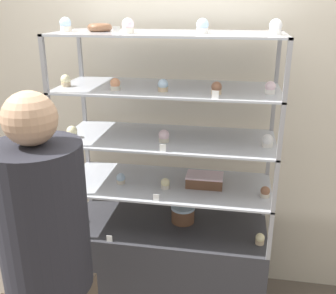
{
  "coord_description": "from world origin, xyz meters",
  "views": [
    {
      "loc": [
        0.4,
        -2.28,
        2.06
      ],
      "look_at": [
        0.0,
        0.0,
        1.21
      ],
      "focal_mm": 42.0,
      "sensor_mm": 36.0,
      "label": 1
    }
  ],
  "objects": [
    {
      "name": "display_riser_middle",
      "position": [
        0.0,
        0.0,
        1.25
      ],
      "size": [
        1.31,
        0.54,
        0.32
      ],
      "color": "#99999E",
      "rests_on": "display_riser_lower"
    },
    {
      "name": "cupcake_1",
      "position": [
        0.6,
        -0.11,
        0.67
      ],
      "size": [
        0.06,
        0.06,
        0.07
      ],
      "color": "#CCB28C",
      "rests_on": "display_base"
    },
    {
      "name": "cupcake_14",
      "position": [
        -0.59,
        -0.05,
        1.94
      ],
      "size": [
        0.07,
        0.07,
        0.08
      ],
      "color": "beige",
      "rests_on": "display_riser_top"
    },
    {
      "name": "layer_cake_centerpiece",
      "position": [
        0.09,
        0.07,
        0.7
      ],
      "size": [
        0.16,
        0.16,
        0.12
      ],
      "color": "brown",
      "rests_on": "display_base"
    },
    {
      "name": "cupcake_2",
      "position": [
        -0.61,
        -0.06,
        0.99
      ],
      "size": [
        0.06,
        0.06,
        0.07
      ],
      "color": "beige",
      "rests_on": "display_riser_lower"
    },
    {
      "name": "cupcake_8",
      "position": [
        0.6,
        -0.06,
        1.31
      ],
      "size": [
        0.07,
        0.07,
        0.08
      ],
      "color": "white",
      "rests_on": "display_riser_middle"
    },
    {
      "name": "price_tag_3",
      "position": [
        0.29,
        -0.25,
        1.61
      ],
      "size": [
        0.04,
        0.0,
        0.04
      ],
      "color": "white",
      "rests_on": "display_riser_upper"
    },
    {
      "name": "cupcake_17",
      "position": [
        0.58,
        -0.09,
        1.94
      ],
      "size": [
        0.07,
        0.07,
        0.08
      ],
      "color": "white",
      "rests_on": "display_riser_top"
    },
    {
      "name": "cupcake_11",
      "position": [
        -0.01,
        -0.12,
        1.62
      ],
      "size": [
        0.06,
        0.06,
        0.07
      ],
      "color": "#CCB28C",
      "rests_on": "display_riser_upper"
    },
    {
      "name": "cupcake_5",
      "position": [
        0.61,
        -0.08,
        0.99
      ],
      "size": [
        0.06,
        0.06,
        0.07
      ],
      "color": "beige",
      "rests_on": "display_riser_lower"
    },
    {
      "name": "cupcake_13",
      "position": [
        0.58,
        -0.08,
        1.62
      ],
      "size": [
        0.06,
        0.06,
        0.07
      ],
      "color": "white",
      "rests_on": "display_riser_upper"
    },
    {
      "name": "cupcake_6",
      "position": [
        -0.58,
        -0.1,
        1.31
      ],
      "size": [
        0.07,
        0.07,
        0.08
      ],
      "color": "white",
      "rests_on": "display_riser_middle"
    },
    {
      "name": "sheet_cake_frosted",
      "position": [
        0.24,
        0.01,
        0.99
      ],
      "size": [
        0.23,
        0.15,
        0.07
      ],
      "color": "brown",
      "rests_on": "display_riser_lower"
    },
    {
      "name": "cupcake_12",
      "position": [
        0.29,
        -0.14,
        1.62
      ],
      "size": [
        0.06,
        0.06,
        0.07
      ],
      "color": "#CCB28C",
      "rests_on": "display_riser_upper"
    },
    {
      "name": "display_base",
      "position": [
        0.0,
        0.0,
        0.32
      ],
      "size": [
        1.31,
        0.54,
        0.64
      ],
      "color": "#333338",
      "rests_on": "ground_plane"
    },
    {
      "name": "donut_glazed",
      "position": [
        -0.4,
        -0.0,
        1.92
      ],
      "size": [
        0.14,
        0.14,
        0.04
      ],
      "color": "brown",
      "rests_on": "display_riser_top"
    },
    {
      "name": "price_tag_0",
      "position": [
        -0.33,
        -0.25,
        0.66
      ],
      "size": [
        0.04,
        0.0,
        0.04
      ],
      "color": "white",
      "rests_on": "display_base"
    },
    {
      "name": "display_riser_lower",
      "position": [
        0.0,
        0.0,
        0.94
      ],
      "size": [
        1.31,
        0.54,
        0.32
      ],
      "color": "#99999E",
      "rests_on": "display_base"
    },
    {
      "name": "price_tag_4",
      "position": [
        -0.23,
        -0.25,
        1.92
      ],
      "size": [
        0.04,
        0.0,
        0.04
      ],
      "color": "white",
      "rests_on": "display_riser_top"
    },
    {
      "name": "customer_figure",
      "position": [
        -0.42,
        -0.87,
        0.93
      ],
      "size": [
        0.4,
        0.4,
        1.73
      ],
      "color": "brown",
      "rests_on": "ground_plane"
    },
    {
      "name": "price_tag_2",
      "position": [
        0.01,
        -0.25,
        1.29
      ],
      "size": [
        0.04,
        0.0,
        0.04
      ],
      "color": "white",
      "rests_on": "display_riser_middle"
    },
    {
      "name": "back_wall",
      "position": [
        0.0,
        0.42,
        1.3
      ],
      "size": [
        8.0,
        0.05,
        2.6
      ],
      "color": "beige",
      "rests_on": "ground_plane"
    },
    {
      "name": "display_riser_upper",
      "position": [
        0.0,
        0.0,
        1.57
      ],
      "size": [
        1.31,
        0.54,
        0.32
      ],
      "color": "#99999E",
      "rests_on": "display_riser_middle"
    },
    {
      "name": "cupcake_0",
      "position": [
        -0.6,
        -0.06,
        0.67
      ],
      "size": [
        0.06,
        0.06,
        0.07
      ],
      "color": "beige",
      "rests_on": "display_base"
    },
    {
      "name": "cupcake_9",
      "position": [
        -0.61,
        -0.08,
        1.62
      ],
      "size": [
        0.06,
        0.06,
        0.07
      ],
      "color": "#CCB28C",
      "rests_on": "display_riser_upper"
    },
    {
      "name": "cupcake_4",
      "position": [
        -0.01,
        -0.07,
        0.99
      ],
      "size": [
        0.06,
        0.06,
        0.07
      ],
      "color": "beige",
      "rests_on": "display_riser_lower"
    },
    {
      "name": "display_riser_top",
      "position": [
        0.0,
        0.0,
        1.88
      ],
      "size": [
        1.31,
        0.54,
        0.32
      ],
      "color": "#99999E",
      "rests_on": "display_riser_upper"
    },
    {
      "name": "cupcake_3",
      "position": [
        -0.3,
        -0.05,
        0.99
      ],
      "size": [
        0.06,
        0.06,
        0.07
      ],
      "color": "beige",
      "rests_on": "display_riser_lower"
    },
    {
      "name": "cupcake_15",
      "position": [
        -0.2,
        -0.13,
        1.94
      ],
      "size": [
        0.07,
        0.07,
        0.08
      ],
      "color": "beige",
      "rests_on": "display_riser_top"
    },
    {
      "name": "cupcake_10",
      "position": [
        -0.28,
        -0.13,
        1.62
      ],
      "size": [
        0.06,
        0.06,
        0.07
      ],
      "color": "beige",
      "rests_on": "display_riser_upper"
    },
    {
      "name": "cupcake_16",
      "position": [
        0.2,
        -0.09,
        1.94
      ],
      "size": [
        0.07,
        0.07,
        0.08
      ],
      "color": "white",
      "rests_on": "display_riser_top"
    },
    {
      "name": "price_tag_1",
      "position": [
        -0.03,
        -0.25,
        0.98
      ],
      "size": [
        0.04,
        0.0,
        0.04
      ],
      "color": "white",
      "rests_on": "display_riser_lower"
    },
    {
      "name": "cupcake_7",
      "position": [
        -0.01,
        -0.08,
        1.31
      ],
      "size": [
        0.07,
        0.07,
        0.08
      ],
      "color": "beige",
      "rests_on": "display_riser_middle"
    }
  ]
}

